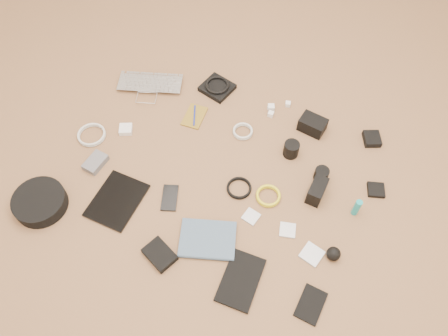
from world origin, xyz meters
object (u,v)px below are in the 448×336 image
at_px(dslr_camera, 313,125).
at_px(phone, 170,198).
at_px(laptop, 149,90).
at_px(headphone_case, 40,202).
at_px(paperback, 206,259).
at_px(tablet, 117,200).

height_order(dslr_camera, phone, dslr_camera).
xyz_separation_m(laptop, dslr_camera, (0.86, 0.08, 0.02)).
xyz_separation_m(headphone_case, paperback, (0.77, 0.04, -0.02)).
distance_m(tablet, headphone_case, 0.33).
xyz_separation_m(phone, headphone_case, (-0.51, -0.24, 0.03)).
bearing_deg(laptop, headphone_case, -116.95).
bearing_deg(laptop, paperback, -66.53).
xyz_separation_m(phone, paperback, (0.26, -0.20, 0.01)).
bearing_deg(dslr_camera, paperback, -95.01).
height_order(tablet, paperback, paperback).
distance_m(headphone_case, paperback, 0.77).
bearing_deg(phone, paperback, -57.24).
xyz_separation_m(tablet, paperback, (0.47, -0.10, 0.01)).
height_order(dslr_camera, tablet, dslr_camera).
relative_size(dslr_camera, headphone_case, 0.55).
bearing_deg(dslr_camera, laptop, -164.78).
distance_m(laptop, tablet, 0.65).
bearing_deg(headphone_case, paperback, 2.97).
height_order(tablet, phone, tablet).
relative_size(laptop, dslr_camera, 2.67).
relative_size(laptop, tablet, 1.31).
relative_size(tablet, headphone_case, 1.11).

